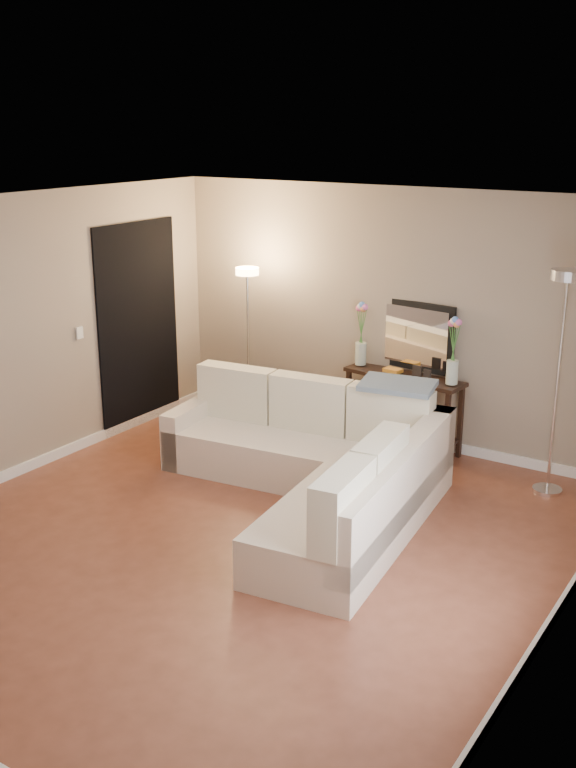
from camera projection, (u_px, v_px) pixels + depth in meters
The scene contains 21 objects.
floor at pixel (234, 541), 6.82m from camera, with size 5.00×5.50×0.01m, color brown.
ceiling at pixel (227, 209), 6.04m from camera, with size 5.00×5.50×0.01m, color white.
wall_back at pixel (393, 317), 8.65m from camera, with size 5.00×0.02×2.60m, color gray.
wall_left at pixel (7, 340), 7.73m from camera, with size 0.02×5.50×2.60m, color gray.
wall_right at pixel (567, 453), 5.13m from camera, with size 0.02×5.50×2.60m, color gray.
baseboard_back at pixel (387, 433), 9.00m from camera, with size 5.00×0.03×0.10m, color white.
baseboard_left at pixel (22, 469), 8.09m from camera, with size 0.03×5.50×0.10m, color white.
baseboard_right at pixel (544, 632), 5.52m from camera, with size 0.03×5.50×0.10m, color white.
doorway at pixel (139, 326), 9.14m from camera, with size 0.02×1.20×2.20m, color black.
switch_plate at pixel (80, 333), 8.42m from camera, with size 0.02×0.08×0.12m, color white.
sectional_sofa at pixel (321, 464), 7.44m from camera, with size 2.86×2.57×0.91m.
throw_blanket at pixel (398, 385), 7.62m from camera, with size 0.66×0.38×0.05m, color slate.
console_table at pixel (396, 405), 8.68m from camera, with size 1.29×0.48×0.77m.
leaning_mirror at pixel (414, 336), 8.54m from camera, with size 0.89×0.14×0.70m.
table_decor at pixel (402, 371), 8.49m from camera, with size 0.53×0.15×0.13m.
flower_vase_left at pixel (361, 338), 8.77m from camera, with size 0.15×0.13×0.66m.
flower_vase_right at pixel (453, 355), 8.12m from camera, with size 0.15×0.13×0.66m.
floor_lamp_lit at pixel (248, 315), 9.08m from camera, with size 0.31×0.31×1.73m.
floor_lamp_unlit at pixel (562, 339), 7.29m from camera, with size 0.32×0.32×2.02m.
charcoal_rug at pixel (232, 432), 9.16m from camera, with size 1.13×0.85×0.02m, color black.
black_bag at pixel (212, 419), 9.06m from camera, with size 0.32×0.23×0.21m, color black.
Camera 1 is at (3.69, -4.93, 3.22)m, focal length 40.00 mm.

